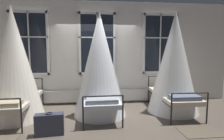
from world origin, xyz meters
TOP-DOWN VIEW (x-y plane):
  - ground at (0.00, 0.00)m, footprint 20.16×20.16m
  - back_wall_with_windows at (0.00, 1.08)m, footprint 8.81×0.10m
  - window_bank at (-0.00, 0.96)m, footprint 5.23×0.10m
  - cot_first at (-2.08, -0.12)m, footprint 1.38×1.91m
  - cot_second at (0.02, -0.10)m, footprint 1.38×1.91m
  - cot_third at (2.06, -0.05)m, footprint 1.38×1.91m
  - rug_third at (2.04, -1.40)m, footprint 0.80×0.56m
  - suitcase_dark at (-1.05, -1.18)m, footprint 0.58×0.26m

SIDE VIEW (x-z plane):
  - ground at x=0.00m, z-range 0.00..0.00m
  - rug_third at x=2.04m, z-range 0.00..0.01m
  - suitcase_dark at x=-1.05m, z-range -0.01..0.46m
  - window_bank at x=0.00m, z-range -0.24..2.56m
  - cot_second at x=0.02m, z-range -0.04..2.65m
  - cot_third at x=2.06m, z-range -0.04..2.72m
  - cot_first at x=-2.08m, z-range -0.04..2.74m
  - back_wall_with_windows at x=0.00m, z-range 0.00..3.22m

